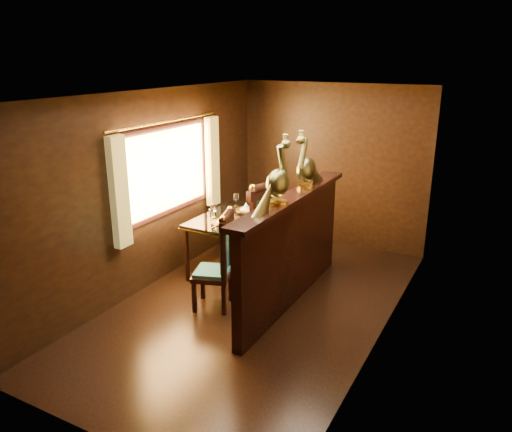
% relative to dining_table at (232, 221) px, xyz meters
% --- Properties ---
extents(ground, '(5.00, 5.00, 0.00)m').
position_rel_dining_table_xyz_m(ground, '(0.80, -0.80, -0.72)').
color(ground, black).
rests_on(ground, ground).
extents(room_shell, '(3.04, 5.04, 2.52)m').
position_rel_dining_table_xyz_m(room_shell, '(0.72, -0.78, 0.86)').
color(room_shell, black).
rests_on(room_shell, ground).
extents(partition, '(0.26, 2.70, 1.36)m').
position_rel_dining_table_xyz_m(partition, '(1.12, -0.50, -0.01)').
color(partition, black).
rests_on(partition, ground).
extents(dining_table, '(0.82, 1.35, 0.99)m').
position_rel_dining_table_xyz_m(dining_table, '(0.00, 0.00, 0.00)').
color(dining_table, black).
rests_on(dining_table, ground).
extents(chair_left, '(0.56, 0.57, 1.22)m').
position_rel_dining_table_xyz_m(chair_left, '(0.47, -1.01, -0.08)').
color(chair_left, black).
rests_on(chair_left, ground).
extents(chair_right, '(0.63, 0.64, 1.41)m').
position_rel_dining_table_xyz_m(chair_right, '(0.54, -0.21, 0.01)').
color(chair_right, black).
rests_on(chair_right, ground).
extents(peacock_left, '(0.23, 0.62, 0.73)m').
position_rel_dining_table_xyz_m(peacock_left, '(1.13, -0.91, 1.01)').
color(peacock_left, '#1B5137').
rests_on(peacock_left, partition).
extents(peacock_right, '(0.23, 0.61, 0.72)m').
position_rel_dining_table_xyz_m(peacock_right, '(1.13, -0.13, 1.00)').
color(peacock_right, '#1B5137').
rests_on(peacock_right, partition).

